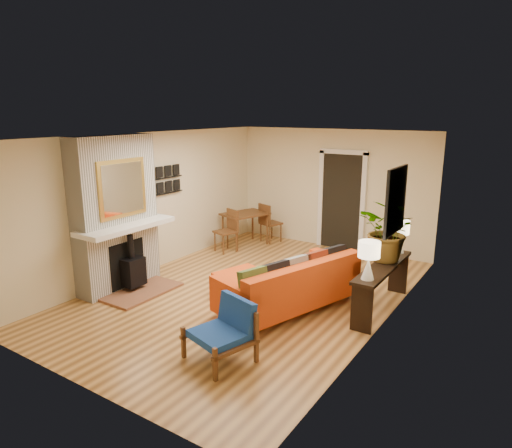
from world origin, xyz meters
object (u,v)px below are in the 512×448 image
(dining_table, at_px, (247,220))
(houseplant, at_px, (390,231))
(ottoman, at_px, (244,283))
(lamp_near, at_px, (369,256))
(console_table, at_px, (383,275))
(lamp_far, at_px, (400,233))
(sofa, at_px, (292,286))
(blue_chair, at_px, (226,327))

(dining_table, bearing_deg, houseplant, -22.06)
(ottoman, height_order, houseplant, houseplant)
(lamp_near, bearing_deg, ottoman, -179.26)
(console_table, xyz_separation_m, lamp_far, (0.00, 0.75, 0.49))
(ottoman, distance_m, houseplant, 2.46)
(sofa, height_order, lamp_near, lamp_near)
(blue_chair, distance_m, lamp_near, 2.17)
(sofa, relative_size, blue_chair, 2.79)
(ottoman, bearing_deg, lamp_far, 35.59)
(sofa, distance_m, console_table, 1.38)
(dining_table, xyz_separation_m, console_table, (3.65, -1.71, -0.02))
(lamp_near, relative_size, lamp_far, 1.00)
(blue_chair, bearing_deg, ottoman, 117.97)
(ottoman, distance_m, blue_chair, 1.91)
(ottoman, relative_size, lamp_near, 1.79)
(blue_chair, bearing_deg, console_table, 64.24)
(ottoman, distance_m, dining_table, 2.93)
(console_table, height_order, lamp_far, lamp_far)
(dining_table, height_order, houseplant, houseplant)
(sofa, xyz_separation_m, ottoman, (-0.90, 0.01, -0.16))
(ottoman, height_order, lamp_far, lamp_far)
(dining_table, bearing_deg, sofa, -44.32)
(sofa, height_order, ottoman, sofa)
(sofa, height_order, houseplant, houseplant)
(houseplant, bearing_deg, dining_table, 157.94)
(houseplant, bearing_deg, lamp_far, 88.89)
(lamp_near, xyz_separation_m, lamp_far, (0.00, 1.44, 0.00))
(ottoman, relative_size, console_table, 0.52)
(sofa, relative_size, lamp_near, 4.54)
(blue_chair, relative_size, lamp_near, 1.63)
(blue_chair, distance_m, dining_table, 4.81)
(lamp_near, distance_m, houseplant, 0.94)
(ottoman, bearing_deg, lamp_near, 0.74)
(lamp_far, height_order, houseplant, houseplant)
(blue_chair, bearing_deg, sofa, 89.77)
(ottoman, xyz_separation_m, houseplant, (2.04, 0.95, 0.98))
(lamp_far, xyz_separation_m, houseplant, (-0.01, -0.52, 0.15))
(sofa, bearing_deg, console_table, 32.33)
(blue_chair, relative_size, houseplant, 0.91)
(dining_table, height_order, lamp_near, lamp_near)
(dining_table, relative_size, houseplant, 1.77)
(console_table, bearing_deg, ottoman, -160.75)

